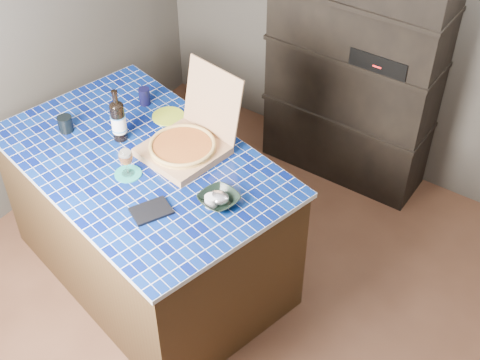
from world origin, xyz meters
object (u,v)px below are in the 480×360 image
Objects in this scene: mead_bottle at (118,120)px; kitchen_island at (148,218)px; bowl at (219,200)px; pizza_box at (186,143)px; dvd_case at (151,211)px; wine_glass at (126,157)px.

kitchen_island is at bearing -20.62° from mead_bottle.
mead_bottle is 1.65× the size of bowl.
dvd_case is at bearing -64.13° from pizza_box.
pizza_box is 2.75× the size of bowl.
bowl reaches higher than dvd_case.
pizza_box reaches higher than bowl.
dvd_case is at bearing -134.58° from bowl.
mead_bottle is (-0.40, -0.12, 0.07)m from pizza_box.
kitchen_island is at bearing 164.72° from dvd_case.
mead_bottle reaches higher than kitchen_island.
wine_glass is 0.87× the size of dvd_case.
wine_glass is at bearing -41.20° from mead_bottle.
mead_bottle reaches higher than wine_glass.
wine_glass is at bearing -169.90° from bowl.
bowl is (0.25, 0.26, 0.02)m from dvd_case.
pizza_box is (0.18, 0.20, 0.54)m from kitchen_island.
mead_bottle is 1.67× the size of dvd_case.
pizza_box is 0.38m from wine_glass.
bowl is (0.58, -0.04, 0.50)m from kitchen_island.
dvd_case reaches higher than kitchen_island.
kitchen_island is 5.76× the size of mead_bottle.
mead_bottle is at bearing 173.18° from kitchen_island.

